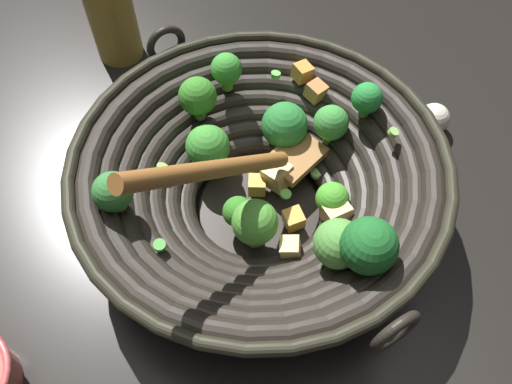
% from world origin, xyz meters
% --- Properties ---
extents(ground_plane, '(4.00, 4.00, 0.00)m').
position_xyz_m(ground_plane, '(0.00, 0.00, 0.00)').
color(ground_plane, black).
extents(wok, '(0.44, 0.42, 0.24)m').
position_xyz_m(wok, '(0.00, -0.00, 0.07)').
color(wok, black).
rests_on(wok, ground).
extents(garlic_bulb, '(0.04, 0.04, 0.04)m').
position_xyz_m(garlic_bulb, '(0.10, -0.25, 0.02)').
color(garlic_bulb, silver).
rests_on(garlic_bulb, ground).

